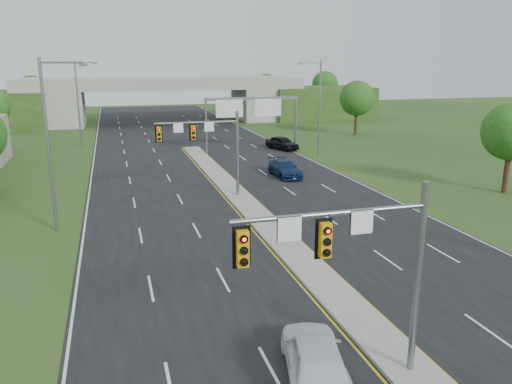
{
  "coord_description": "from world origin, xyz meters",
  "views": [
    {
      "loc": [
        -9.59,
        -13.42,
        10.69
      ],
      "look_at": [
        -1.36,
        14.98,
        3.0
      ],
      "focal_mm": 35.0,
      "sensor_mm": 36.0,
      "label": 1
    }
  ],
  "objects_px": {
    "car_far_c": "(282,143)",
    "car_white": "(315,358)",
    "signal_mast_far": "(210,141)",
    "car_far_b": "(285,169)",
    "overpass": "(164,103)",
    "signal_mast_near": "(360,256)",
    "sign_gantry": "(251,109)"
  },
  "relations": [
    {
      "from": "sign_gantry",
      "to": "car_far_c",
      "type": "xyz_separation_m",
      "value": [
        4.32,
        0.79,
        -4.39
      ]
    },
    {
      "from": "signal_mast_near",
      "to": "car_far_b",
      "type": "bearing_deg",
      "value": 74.77
    },
    {
      "from": "car_white",
      "to": "car_far_b",
      "type": "distance_m",
      "value": 32.01
    },
    {
      "from": "car_white",
      "to": "car_far_b",
      "type": "relative_size",
      "value": 0.97
    },
    {
      "from": "signal_mast_near",
      "to": "overpass",
      "type": "distance_m",
      "value": 80.11
    },
    {
      "from": "overpass",
      "to": "car_white",
      "type": "xyz_separation_m",
      "value": [
        -3.43,
        -79.48,
        -2.67
      ]
    },
    {
      "from": "signal_mast_near",
      "to": "sign_gantry",
      "type": "distance_m",
      "value": 45.88
    },
    {
      "from": "signal_mast_far",
      "to": "car_white",
      "type": "height_order",
      "value": "signal_mast_far"
    },
    {
      "from": "signal_mast_near",
      "to": "car_white",
      "type": "height_order",
      "value": "signal_mast_near"
    },
    {
      "from": "signal_mast_far",
      "to": "car_white",
      "type": "relative_size",
      "value": 1.39
    },
    {
      "from": "signal_mast_near",
      "to": "car_white",
      "type": "distance_m",
      "value": 4.06
    },
    {
      "from": "signal_mast_near",
      "to": "signal_mast_far",
      "type": "xyz_separation_m",
      "value": [
        0.0,
        25.0,
        0.0
      ]
    },
    {
      "from": "overpass",
      "to": "car_white",
      "type": "distance_m",
      "value": 79.59
    },
    {
      "from": "car_far_c",
      "to": "car_white",
      "type": "bearing_deg",
      "value": -129.77
    },
    {
      "from": "signal_mast_near",
      "to": "sign_gantry",
      "type": "bearing_deg",
      "value": 78.75
    },
    {
      "from": "overpass",
      "to": "car_far_c",
      "type": "distance_m",
      "value": 36.11
    },
    {
      "from": "signal_mast_far",
      "to": "sign_gantry",
      "type": "xyz_separation_m",
      "value": [
        8.95,
        19.99,
        0.51
      ]
    },
    {
      "from": "signal_mast_far",
      "to": "car_far_b",
      "type": "xyz_separation_m",
      "value": [
        8.47,
        6.12,
        -3.95
      ]
    },
    {
      "from": "signal_mast_near",
      "to": "car_far_c",
      "type": "height_order",
      "value": "signal_mast_near"
    },
    {
      "from": "overpass",
      "to": "car_far_b",
      "type": "relative_size",
      "value": 15.36
    },
    {
      "from": "signal_mast_far",
      "to": "car_far_b",
      "type": "height_order",
      "value": "signal_mast_far"
    },
    {
      "from": "sign_gantry",
      "to": "overpass",
      "type": "xyz_separation_m",
      "value": [
        -6.68,
        35.08,
        -1.69
      ]
    },
    {
      "from": "sign_gantry",
      "to": "car_white",
      "type": "height_order",
      "value": "sign_gantry"
    },
    {
      "from": "sign_gantry",
      "to": "overpass",
      "type": "height_order",
      "value": "overpass"
    },
    {
      "from": "signal_mast_far",
      "to": "overpass",
      "type": "distance_m",
      "value": 55.13
    },
    {
      "from": "sign_gantry",
      "to": "car_white",
      "type": "relative_size",
      "value": 2.29
    },
    {
      "from": "signal_mast_far",
      "to": "overpass",
      "type": "relative_size",
      "value": 0.09
    },
    {
      "from": "signal_mast_far",
      "to": "overpass",
      "type": "height_order",
      "value": "overpass"
    },
    {
      "from": "sign_gantry",
      "to": "car_far_b",
      "type": "bearing_deg",
      "value": -91.96
    },
    {
      "from": "car_far_c",
      "to": "signal_mast_far",
      "type": "bearing_deg",
      "value": -144.6
    },
    {
      "from": "signal_mast_far",
      "to": "car_far_b",
      "type": "relative_size",
      "value": 1.34
    },
    {
      "from": "car_far_b",
      "to": "overpass",
      "type": "bearing_deg",
      "value": 95.17
    }
  ]
}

